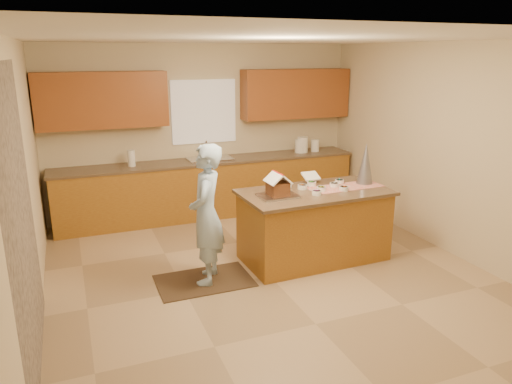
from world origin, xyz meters
The scene contains 28 objects.
floor centered at (0.00, 0.00, 0.00)m, with size 5.50×5.50×0.00m, color tan.
ceiling centered at (0.00, 0.00, 2.70)m, with size 5.50×5.50×0.00m, color silver.
wall_back centered at (0.00, 2.75, 1.35)m, with size 5.50×5.50×0.00m, color beige.
wall_front centered at (0.00, -2.75, 1.35)m, with size 5.50×5.50×0.00m, color beige.
wall_left centered at (-2.50, 0.00, 1.35)m, with size 5.50×5.50×0.00m, color beige.
wall_right centered at (2.50, 0.00, 1.35)m, with size 5.50×5.50×0.00m, color beige.
stone_accent centered at (-2.48, -0.80, 1.25)m, with size 2.50×2.50×0.00m, color gray.
window_curtain centered at (0.00, 2.72, 1.65)m, with size 1.05×0.03×1.00m, color white.
back_counter_base centered at (0.00, 2.45, 0.44)m, with size 4.80×0.60×0.88m, color #98651F.
back_counter_top centered at (0.00, 2.45, 0.90)m, with size 4.85×0.63×0.04m, color brown.
upper_cabinet_left centered at (-1.55, 2.57, 1.90)m, with size 1.85×0.35×0.80m, color #984E20.
upper_cabinet_right centered at (1.55, 2.57, 1.90)m, with size 1.85×0.35×0.80m, color #984E20.
sink centered at (0.00, 2.45, 0.89)m, with size 0.70×0.45×0.12m, color silver.
faucet centered at (0.00, 2.63, 1.06)m, with size 0.03×0.03×0.28m, color silver.
island_base centered at (0.72, 0.28, 0.43)m, with size 1.77×0.89×0.87m, color #98651F.
island_top centered at (0.72, 0.28, 0.89)m, with size 1.85×0.96×0.04m, color brown.
table_runner centered at (1.17, 0.29, 0.91)m, with size 0.98×0.35×0.01m, color red.
baking_tray centered at (0.18, 0.21, 0.92)m, with size 0.45×0.33×0.02m, color silver.
cookbook centered at (0.86, 0.66, 0.99)m, with size 0.22×0.02×0.18m, color white.
tinsel_tree centered at (1.49, 0.35, 1.18)m, with size 0.22×0.22×0.54m, color #9F9FAA.
rug centered at (-0.76, 0.16, 0.01)m, with size 1.09×0.71×0.01m, color black.
boy centered at (-0.71, 0.16, 0.81)m, with size 0.58×0.38×1.60m, color #9EBFE1.
canister_a centered at (1.59, 2.45, 1.03)m, with size 0.16×0.16×0.22m, color white.
canister_b centered at (1.65, 2.45, 1.05)m, with size 0.18×0.18×0.26m, color white.
canister_c centered at (1.89, 2.45, 1.02)m, with size 0.14×0.14×0.20m, color white.
paper_towel centered at (-1.22, 2.45, 1.04)m, with size 0.11×0.11×0.24m, color white.
gingerbread_house centered at (0.18, 0.21, 1.03)m, with size 0.28×0.28×0.28m.
candy_bowls centered at (0.83, 0.36, 0.93)m, with size 0.83×0.57×0.05m.
Camera 1 is at (-2.08, -4.80, 2.55)m, focal length 33.86 mm.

